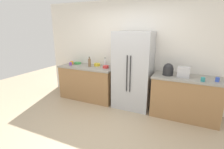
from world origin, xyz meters
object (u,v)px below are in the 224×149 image
at_px(bowl_c, 106,67).
at_px(bowl_b, 97,65).
at_px(rice_cooker, 168,70).
at_px(cup_c, 72,63).
at_px(toaster, 184,72).
at_px(bowl_a, 78,63).
at_px(bottle_b, 105,63).
at_px(cup_a, 217,80).
at_px(cup_b, 203,79).
at_px(refrigerator, 133,71).
at_px(cup_d, 71,64).
at_px(bottle_a, 89,63).

bearing_deg(bowl_c, bowl_b, 158.10).
distance_m(rice_cooker, cup_c, 2.68).
height_order(toaster, bowl_a, toaster).
distance_m(bottle_b, bowl_a, 0.89).
distance_m(cup_a, bowl_a, 3.49).
bearing_deg(toaster, bottle_b, 173.73).
distance_m(cup_b, bowl_b, 2.61).
distance_m(refrigerator, bowl_c, 0.75).
relative_size(cup_a, cup_c, 0.93).
bearing_deg(cup_c, cup_a, -2.36).
bearing_deg(bowl_b, cup_b, -7.89).
bearing_deg(bottle_b, cup_d, -163.93).
relative_size(cup_c, bowl_a, 0.47).
xyz_separation_m(refrigerator, cup_c, (-1.86, 0.03, 0.04)).
bearing_deg(bowl_c, cup_b, -5.63).
height_order(toaster, bowl_c, toaster).
xyz_separation_m(bowl_a, bowl_b, (0.65, 0.01, 0.01)).
relative_size(refrigerator, cup_a, 21.73).
bearing_deg(cup_d, bowl_c, 6.20).
bearing_deg(cup_a, cup_c, 177.64).
bearing_deg(bowl_b, bottle_a, -130.48).
height_order(refrigerator, cup_b, refrigerator).
relative_size(cup_d, bowl_b, 0.48).
bearing_deg(bowl_a, cup_c, -140.68).
bearing_deg(cup_c, cup_b, -4.20).
distance_m(refrigerator, bowl_b, 1.10).
xyz_separation_m(toaster, cup_a, (0.62, -0.06, -0.07)).
relative_size(rice_cooker, bottle_a, 1.00).
distance_m(cup_a, cup_b, 0.27).
distance_m(toaster, cup_b, 0.41).
xyz_separation_m(bottle_b, cup_c, (-1.01, -0.13, -0.05)).
height_order(cup_a, cup_b, cup_a).
relative_size(bottle_b, cup_c, 2.63).
height_order(refrigerator, cup_d, refrigerator).
relative_size(bottle_b, bowl_a, 1.23).
bearing_deg(cup_b, bottle_b, 170.80).
bearing_deg(cup_d, bowl_a, 76.50).
bearing_deg(bowl_b, rice_cooker, -4.94).
relative_size(bottle_a, cup_c, 2.89).
height_order(rice_cooker, bottle_b, rice_cooker).
distance_m(bottle_a, bottle_b, 0.42).
height_order(refrigerator, bottle_a, refrigerator).
height_order(cup_a, cup_c, same).
bearing_deg(bowl_b, cup_a, -5.24).
height_order(toaster, bowl_b, toaster).
bearing_deg(bottle_b, rice_cooker, -6.38).
relative_size(toaster, cup_b, 3.00).
xyz_separation_m(bowl_a, bowl_c, (0.99, -0.13, 0.01)).
bearing_deg(cup_d, bottle_a, 8.86).
distance_m(toaster, bottle_b, 1.99).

